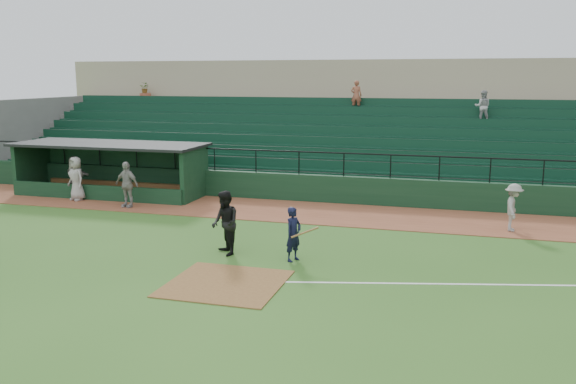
# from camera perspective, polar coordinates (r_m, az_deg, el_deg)

# --- Properties ---
(ground) EXTENTS (90.00, 90.00, 0.00)m
(ground) POSITION_cam_1_polar(r_m,az_deg,el_deg) (17.36, -4.62, -7.52)
(ground) COLOR #2F5B1D
(ground) RESTS_ON ground
(warning_track) EXTENTS (40.00, 4.00, 0.03)m
(warning_track) POSITION_cam_1_polar(r_m,az_deg,el_deg) (24.73, 1.93, -1.91)
(warning_track) COLOR brown
(warning_track) RESTS_ON ground
(home_plate_dirt) EXTENTS (3.00, 3.00, 0.03)m
(home_plate_dirt) POSITION_cam_1_polar(r_m,az_deg,el_deg) (16.48, -5.86, -8.50)
(home_plate_dirt) COLOR brown
(home_plate_dirt) RESTS_ON ground
(foul_line) EXTENTS (17.49, 4.44, 0.01)m
(foul_line) POSITION_cam_1_polar(r_m,az_deg,el_deg) (17.59, 22.38, -8.06)
(foul_line) COLOR white
(foul_line) RESTS_ON ground
(stadium_structure) EXTENTS (38.00, 13.08, 6.40)m
(stadium_structure) POSITION_cam_1_polar(r_m,az_deg,el_deg) (32.55, 5.63, 5.18)
(stadium_structure) COLOR #10311B
(stadium_structure) RESTS_ON ground
(dugout) EXTENTS (8.90, 3.20, 2.42)m
(dugout) POSITION_cam_1_polar(r_m,az_deg,el_deg) (29.74, -15.82, 2.42)
(dugout) COLOR #10311B
(dugout) RESTS_ON ground
(batter_at_plate) EXTENTS (1.10, 0.72, 1.64)m
(batter_at_plate) POSITION_cam_1_polar(r_m,az_deg,el_deg) (18.16, 0.52, -3.96)
(batter_at_plate) COLOR black
(batter_at_plate) RESTS_ON ground
(umpire) EXTENTS (1.20, 1.23, 2.00)m
(umpire) POSITION_cam_1_polar(r_m,az_deg,el_deg) (18.85, -5.90, -2.91)
(umpire) COLOR black
(umpire) RESTS_ON ground
(runner) EXTENTS (0.72, 1.15, 1.70)m
(runner) POSITION_cam_1_polar(r_m,az_deg,el_deg) (22.96, 20.33, -1.36)
(runner) COLOR gray
(runner) RESTS_ON warning_track
(dugout_player_a) EXTENTS (1.19, 0.64, 1.92)m
(dugout_player_a) POSITION_cam_1_polar(r_m,az_deg,el_deg) (26.35, -14.86, 0.69)
(dugout_player_a) COLOR gray
(dugout_player_a) RESTS_ON warning_track
(dugout_player_b) EXTENTS (1.11, 0.94, 1.94)m
(dugout_player_b) POSITION_cam_1_polar(r_m,az_deg,el_deg) (28.50, -19.20, 1.20)
(dugout_player_b) COLOR #A09B96
(dugout_player_b) RESTS_ON warning_track
(dugout_player_c) EXTENTS (1.73, 1.17, 1.79)m
(dugout_player_c) POSITION_cam_1_polar(r_m,az_deg,el_deg) (30.05, -19.31, 1.52)
(dugout_player_c) COLOR gray
(dugout_player_c) RESTS_ON warning_track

